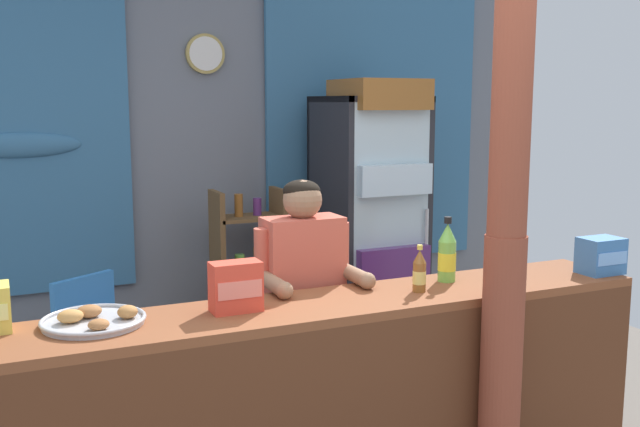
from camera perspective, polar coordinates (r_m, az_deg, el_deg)
name	(u,v)px	position (r m, az deg, el deg)	size (l,w,h in m)	color
back_wall_curtained	(201,164)	(5.16, -9.41, 3.93)	(5.16, 0.22, 2.76)	slate
stall_counter	(340,396)	(3.21, 1.63, -14.27)	(3.09, 0.48, 1.00)	brown
timber_post	(506,248)	(3.19, 14.51, -2.66)	(0.20, 0.18, 2.58)	brown
drink_fridge	(370,212)	(5.01, 4.01, 0.08)	(0.64, 0.74, 2.01)	#232328
bottle_shelf_rack	(249,278)	(4.98, -5.64, -5.13)	(0.48, 0.28, 1.27)	brown
plastic_lawn_chair	(100,341)	(4.39, -17.05, -9.67)	(0.61, 0.61, 0.86)	#3884D6
shopkeeper	(303,293)	(3.53, -1.32, -6.31)	(0.49, 0.42, 1.49)	#28282D
soda_bottle_lime_soda	(447,254)	(3.53, 10.04, -3.19)	(0.09, 0.09, 0.32)	#75C64C
soda_bottle_iced_tea	(419,272)	(3.33, 7.88, -4.61)	(0.06, 0.06, 0.22)	brown
snack_box_crackers	(236,287)	(3.01, -6.69, -5.78)	(0.21, 0.12, 0.21)	#E5422D
snack_box_biscuit	(601,256)	(3.91, 21.36, -3.13)	(0.21, 0.16, 0.18)	#3D75B7
pastry_tray	(94,320)	(2.97, -17.49, -8.02)	(0.40, 0.40, 0.07)	#BCBCC1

